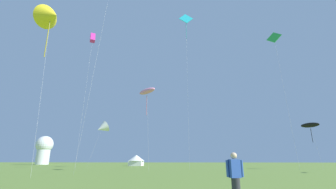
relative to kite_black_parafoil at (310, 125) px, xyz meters
The scene contains 10 objects.
kite_black_parafoil is the anchor object (origin of this frame).
kite_green_diamond 17.26m from the kite_black_parafoil, 132.61° to the right, with size 2.13×1.74×22.89m.
kite_pink_parafoil 30.40m from the kite_black_parafoil, 161.28° to the right, with size 3.77×3.55×12.79m.
kite_magenta_box 44.35m from the kite_black_parafoil, behind, with size 1.47×3.31×25.83m.
kite_white_delta 44.32m from the kite_black_parafoil, 167.62° to the left, with size 4.50×4.28×10.86m.
kite_cyan_diamond 31.61m from the kite_black_parafoil, behind, with size 3.01×1.98×32.18m.
kite_yellow_delta 45.26m from the kite_black_parafoil, 150.48° to the right, with size 4.52×4.52×20.25m.
person_spectator 41.72m from the kite_black_parafoil, 119.09° to the right, with size 0.57×0.33×1.73m.
festival_tent_left 44.80m from the kite_black_parafoil, 148.40° to the left, with size 4.70×4.70×3.05m.
observatory_dome 89.43m from the kite_black_parafoil, 152.22° to the left, with size 6.40×6.40×10.80m.
Camera 1 is at (3.83, -4.02, 1.46)m, focal length 24.57 mm.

